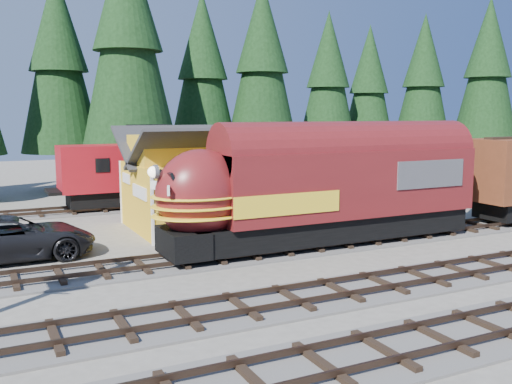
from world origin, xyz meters
name	(u,v)px	position (x,y,z in m)	size (l,w,h in m)	color
ground	(362,270)	(0.00, 0.00, 0.00)	(120.00, 120.00, 0.00)	#6B665B
track_siding	(472,227)	(10.00, 4.00, 0.06)	(68.00, 3.20, 0.33)	#4C4947
track_spur	(36,215)	(-10.00, 18.00, 0.06)	(32.00, 3.20, 0.33)	#4C4947
depot	(245,169)	(0.00, 10.50, 2.96)	(12.80, 7.00, 5.30)	gold
conifer_backdrop	(219,63)	(4.50, 24.73, 9.80)	(78.94, 24.25, 16.32)	black
locomotive	(317,192)	(0.44, 4.00, 2.47)	(15.49, 3.08, 4.21)	black
caboose	(137,170)	(-3.97, 18.00, 2.40)	(9.22, 2.67, 4.79)	black
pickup_truck_a	(12,238)	(-11.84, 7.57, 0.91)	(3.01, 6.52, 1.81)	black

